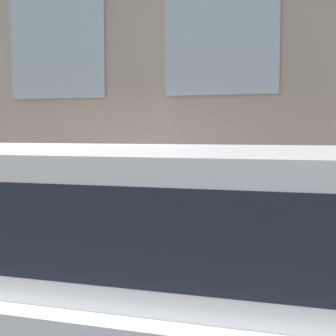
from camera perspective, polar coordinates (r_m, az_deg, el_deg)
The scene contains 5 objects.
ground_plane at distance 4.76m, azimuth -14.25°, elevation -18.57°, with size 80.00×80.00×0.00m, color #38383A.
sidewalk at distance 5.71m, azimuth -8.09°, elevation -13.83°, with size 2.34×60.00×0.13m.
fire_hydrant at distance 4.86m, azimuth -5.65°, elevation -11.90°, with size 0.35×0.46×0.70m.
person at distance 5.09m, azimuth 5.31°, elevation -5.99°, with size 0.32×0.21×1.33m.
parked_truck_white_near at distance 2.65m, azimuth -3.27°, elevation -13.80°, with size 1.88×5.12×1.76m.
Camera 1 is at (-3.76, -2.27, 1.85)m, focal length 50.00 mm.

